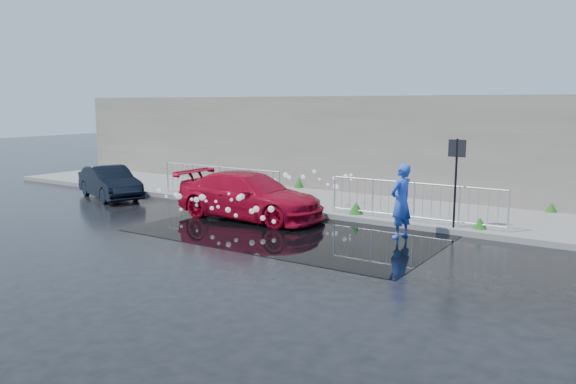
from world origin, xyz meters
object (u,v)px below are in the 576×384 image
at_px(red_car, 249,196).
at_px(dark_car, 110,182).
at_px(sign_post, 456,169).
at_px(person, 401,201).

distance_m(red_car, dark_car, 6.32).
height_order(sign_post, person, sign_post).
bearing_deg(red_car, person, -88.06).
distance_m(sign_post, person, 1.74).
height_order(sign_post, red_car, sign_post).
bearing_deg(sign_post, person, -130.11).
distance_m(sign_post, dark_car, 12.14).
relative_size(red_car, dark_car, 1.33).
xyz_separation_m(dark_car, person, (11.01, 0.13, 0.37)).
xyz_separation_m(sign_post, dark_car, (-12.01, -1.32, -1.14)).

